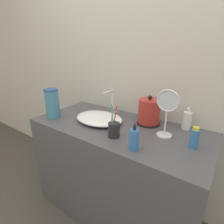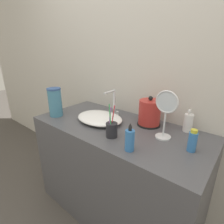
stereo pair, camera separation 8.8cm
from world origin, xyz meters
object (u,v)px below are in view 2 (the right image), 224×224
Objects in this scene: toothbrush_cup at (112,129)px; vanity_mirror at (166,112)px; shampoo_bottle at (192,141)px; mouthwash_bottle at (130,140)px; faucet at (114,102)px; lotion_bottle at (188,123)px; water_pitcher at (55,102)px; electric_kettle at (149,114)px.

vanity_mirror reaches higher than toothbrush_cup.
mouthwash_bottle is (-0.27, -0.22, 0.00)m from shampoo_bottle.
faucet reaches higher than lotion_bottle.
shampoo_bottle is at bearing 8.59° from water_pitcher.
mouthwash_bottle is (0.18, -0.06, 0.01)m from toothbrush_cup.
shampoo_bottle is 0.42× the size of vanity_mirror.
lotion_bottle is 0.67× the size of water_pitcher.
mouthwash_bottle is at bearing -110.66° from lotion_bottle.
lotion_bottle is 0.49m from mouthwash_bottle.
electric_kettle is 1.34× the size of mouthwash_bottle.
mouthwash_bottle is at bearing -3.88° from water_pitcher.
shampoo_bottle is at bearing -14.43° from vanity_mirror.
shampoo_bottle is (0.10, -0.25, -0.00)m from lotion_bottle.
vanity_mirror is (-0.19, 0.05, 0.12)m from shampoo_bottle.
faucet reaches higher than mouthwash_bottle.
lotion_bottle is at bearing 69.34° from mouthwash_bottle.
faucet is at bearing -171.37° from lotion_bottle.
water_pitcher is at bearing -140.05° from faucet.
faucet is 0.40m from toothbrush_cup.
toothbrush_cup is 0.72× the size of vanity_mirror.
water_pitcher reaches higher than mouthwash_bottle.
faucet is at bearing 167.99° from vanity_mirror.
electric_kettle reaches higher than shampoo_bottle.
vanity_mirror reaches higher than lotion_bottle.
lotion_bottle is (0.36, 0.40, 0.01)m from toothbrush_cup.
water_pitcher reaches higher than lotion_bottle.
electric_kettle is at bearing 154.69° from shampoo_bottle.
water_pitcher is (-0.80, 0.05, 0.05)m from mouthwash_bottle.
electric_kettle is (0.33, 0.01, -0.03)m from faucet.
toothbrush_cup reaches higher than electric_kettle.
faucet is 0.71m from shampoo_bottle.
water_pitcher reaches higher than faucet.
mouthwash_bottle reaches higher than shampoo_bottle.
faucet is 0.49m from water_pitcher.
electric_kettle is 0.34m from toothbrush_cup.
faucet is 1.69× the size of shampoo_bottle.
vanity_mirror reaches higher than water_pitcher.
electric_kettle is at bearing 144.47° from vanity_mirror.
electric_kettle is at bearing 73.50° from toothbrush_cup.
toothbrush_cup is 0.54m from lotion_bottle.
mouthwash_bottle is at bearing -77.50° from electric_kettle.
shampoo_bottle is 0.35m from mouthwash_bottle.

